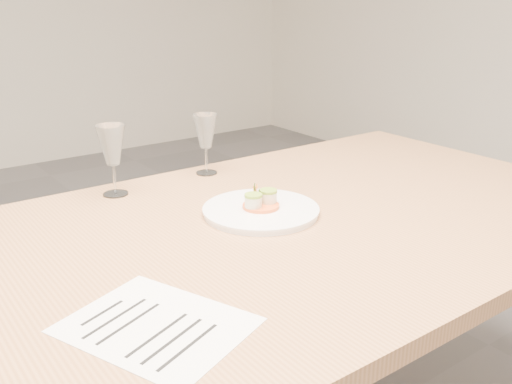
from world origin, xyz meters
TOP-DOWN VIEW (x-y plane):
  - dining_table at (0.00, 0.00)m, footprint 2.40×1.00m
  - dinner_plate at (0.31, 0.07)m, footprint 0.28×0.28m
  - recipe_sheet at (-0.12, -0.23)m, footprint 0.31×0.34m
  - wine_glass_2 at (0.08, 0.40)m, footprint 0.08×0.08m
  - wine_glass_3 at (0.37, 0.42)m, footprint 0.07×0.07m

SIDE VIEW (x-z plane):
  - dining_table at x=0.00m, z-range 0.31..1.06m
  - recipe_sheet at x=-0.12m, z-range 0.75..0.75m
  - dinner_plate at x=0.31m, z-range 0.72..0.80m
  - wine_glass_3 at x=0.37m, z-range 0.79..0.96m
  - wine_glass_2 at x=0.08m, z-range 0.79..0.97m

